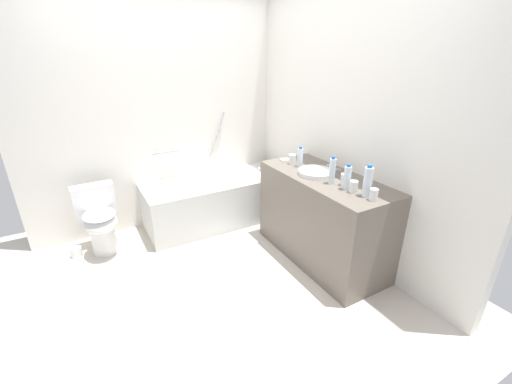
{
  "coord_description": "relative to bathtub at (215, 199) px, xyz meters",
  "views": [
    {
      "loc": [
        -0.92,
        -2.35,
        1.94
      ],
      "look_at": [
        0.5,
        0.15,
        0.7
      ],
      "focal_mm": 23.04,
      "sensor_mm": 36.0,
      "label": 1
    }
  ],
  "objects": [
    {
      "name": "water_bottle_1",
      "position": [
        0.53,
        -1.38,
        0.7
      ],
      "size": [
        0.06,
        0.06,
        0.24
      ],
      "color": "silver",
      "rests_on": "vanity_counter"
    },
    {
      "name": "drinking_glass_2",
      "position": [
        0.56,
        -0.76,
        0.63
      ],
      "size": [
        0.07,
        0.07,
        0.1
      ],
      "primitive_type": "cylinder",
      "color": "white",
      "rests_on": "vanity_counter"
    },
    {
      "name": "toilet_paper_roll",
      "position": [
        -1.55,
        -0.0,
        -0.24
      ],
      "size": [
        0.11,
        0.11,
        0.1
      ],
      "primitive_type": "cylinder",
      "color": "white",
      "rests_on": "ground_plane"
    },
    {
      "name": "sink_faucet",
      "position": [
        0.77,
        -1.14,
        0.62
      ],
      "size": [
        0.1,
        0.15,
        0.08
      ],
      "color": "#A7A7AC",
      "rests_on": "vanity_counter"
    },
    {
      "name": "water_bottle_0",
      "position": [
        0.57,
        -0.87,
        0.68
      ],
      "size": [
        0.06,
        0.06,
        0.2
      ],
      "color": "silver",
      "rests_on": "vanity_counter"
    },
    {
      "name": "drinking_glass_3",
      "position": [
        0.55,
        -1.62,
        0.63
      ],
      "size": [
        0.07,
        0.07,
        0.1
      ],
      "primitive_type": "cylinder",
      "color": "white",
      "rests_on": "vanity_counter"
    },
    {
      "name": "wall_right_mirror",
      "position": [
        0.96,
        -1.02,
        1.0
      ],
      "size": [
        0.1,
        3.12,
        2.59
      ],
      "primitive_type": "cube",
      "color": "white",
      "rests_on": "ground_plane"
    },
    {
      "name": "soap_dish",
      "position": [
        0.54,
        -0.65,
        0.59
      ],
      "size": [
        0.09,
        0.06,
        0.02
      ],
      "primitive_type": "cube",
      "color": "white",
      "rests_on": "vanity_counter"
    },
    {
      "name": "wall_back_tiled",
      "position": [
        -0.42,
        0.39,
        1.0
      ],
      "size": [
        3.08,
        0.1,
        2.59
      ],
      "primitive_type": "cube",
      "color": "white",
      "rests_on": "ground_plane"
    },
    {
      "name": "water_bottle_3",
      "position": [
        0.55,
        -1.55,
        0.68
      ],
      "size": [
        0.06,
        0.06,
        0.22
      ],
      "color": "silver",
      "rests_on": "vanity_counter"
    },
    {
      "name": "bathtub",
      "position": [
        0.0,
        0.0,
        0.0
      ],
      "size": [
        1.65,
        0.68,
        1.26
      ],
      "color": "silver",
      "rests_on": "ground_plane"
    },
    {
      "name": "water_bottle_2",
      "position": [
        0.59,
        -1.73,
        0.71
      ],
      "size": [
        0.07,
        0.07,
        0.26
      ],
      "color": "silver",
      "rests_on": "vanity_counter"
    },
    {
      "name": "drinking_glass_0",
      "position": [
        0.58,
        -1.81,
        0.63
      ],
      "size": [
        0.06,
        0.06,
        0.1
      ],
      "primitive_type": "cylinder",
      "color": "white",
      "rests_on": "vanity_counter"
    },
    {
      "name": "ground_plane",
      "position": [
        -0.42,
        -1.02,
        -0.29
      ],
      "size": [
        3.72,
        3.72,
        0.0
      ],
      "primitive_type": "plane",
      "color": "beige"
    },
    {
      "name": "vanity_counter",
      "position": [
        0.62,
        -1.22,
        0.14
      ],
      "size": [
        0.6,
        1.38,
        0.87
      ],
      "primitive_type": "cube",
      "color": "#6B6056",
      "rests_on": "ground_plane"
    },
    {
      "name": "sink_basin",
      "position": [
        0.57,
        -1.14,
        0.6
      ],
      "size": [
        0.34,
        0.34,
        0.04
      ],
      "primitive_type": "cylinder",
      "color": "white",
      "rests_on": "vanity_counter"
    },
    {
      "name": "bath_mat",
      "position": [
        -0.05,
        -0.54,
        -0.29
      ],
      "size": [
        0.51,
        0.32,
        0.01
      ],
      "primitive_type": "cube",
      "color": "white",
      "rests_on": "ground_plane"
    },
    {
      "name": "drinking_glass_1",
      "position": [
        0.6,
        -1.47,
        0.63
      ],
      "size": [
        0.07,
        0.07,
        0.1
      ],
      "primitive_type": "cylinder",
      "color": "white",
      "rests_on": "vanity_counter"
    },
    {
      "name": "toilet",
      "position": [
        -1.28,
        -0.02,
        0.07
      ],
      "size": [
        0.4,
        0.51,
        0.71
      ],
      "rotation": [
        0.0,
        0.0,
        -1.53
      ],
      "color": "white",
      "rests_on": "ground_plane"
    }
  ]
}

